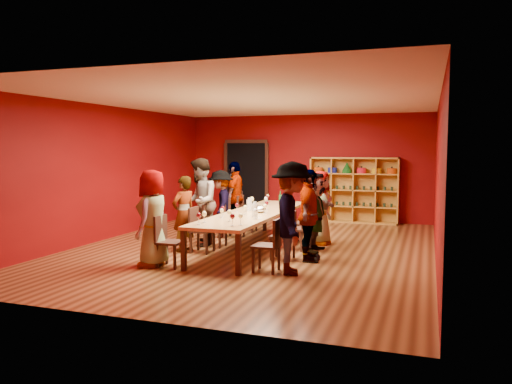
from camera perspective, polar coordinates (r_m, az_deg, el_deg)
room_shell at (r=10.10m, az=-0.19°, el=1.93°), size 7.10×9.10×3.04m
tasting_table at (r=10.18m, az=-0.18°, el=-2.58°), size 1.10×4.50×0.75m
doorway at (r=14.90m, az=-1.06°, el=1.46°), size 1.40×0.17×2.30m
shelving_unit at (r=14.01m, az=11.13°, el=0.57°), size 2.40×0.40×1.80m
chair_person_left_0 at (r=8.78m, az=-10.21°, el=-5.22°), size 0.42×0.42×0.89m
person_left_0 at (r=8.85m, az=-11.71°, el=-2.92°), size 0.52×0.85×1.68m
chair_person_left_1 at (r=9.89m, az=-6.57°, el=-4.02°), size 0.42×0.42×0.89m
person_left_1 at (r=10.00m, az=-8.26°, el=-2.47°), size 0.58×0.66×1.50m
chair_person_left_2 at (r=10.45m, az=-5.08°, el=-3.52°), size 0.42×0.42×0.89m
person_left_2 at (r=10.51m, az=-6.44°, el=-1.16°), size 0.80×1.01×1.84m
chair_person_left_3 at (r=11.43m, az=-2.87°, el=-2.78°), size 0.42×0.42×0.89m
person_left_3 at (r=11.49m, az=-4.04°, el=-1.34°), size 0.75×1.08×1.55m
chair_person_left_4 at (r=12.24m, az=-1.32°, el=-2.26°), size 0.42×0.42×0.89m
person_left_4 at (r=12.29m, az=-2.41°, el=-0.52°), size 0.52×1.04×1.72m
chair_person_right_0 at (r=8.27m, az=1.72°, el=-5.77°), size 0.42×0.42×0.89m
person_right_0 at (r=8.10m, az=4.17°, el=-2.98°), size 0.80×1.27×1.84m
chair_person_right_1 at (r=9.20m, az=3.55°, el=-4.69°), size 0.42×0.42×0.89m
person_right_1 at (r=9.04m, az=6.06°, el=-2.69°), size 0.55×1.02×1.67m
chair_person_right_2 at (r=10.06m, az=4.95°, el=-3.85°), size 0.42×0.42×0.89m
person_right_2 at (r=9.95m, az=6.71°, el=-2.23°), size 0.51×1.50×1.59m
chair_person_right_3 at (r=10.80m, az=5.95°, el=-3.26°), size 0.42×0.42×0.89m
person_right_3 at (r=10.71m, az=7.31°, el=-1.79°), size 0.53×0.82×1.57m
wine_glass_0 at (r=11.39m, az=1.13°, el=-0.81°), size 0.08×0.08×0.19m
wine_glass_1 at (r=8.86m, az=-3.04°, el=-2.40°), size 0.08×0.08×0.21m
wine_glass_2 at (r=11.73m, az=3.92°, el=-0.63°), size 0.08×0.08×0.20m
wine_glass_3 at (r=11.81m, az=4.13°, el=-0.62°), size 0.08×0.08×0.19m
wine_glass_4 at (r=8.43m, az=-1.78°, el=-2.81°), size 0.08×0.08×0.20m
wine_glass_5 at (r=9.12m, az=-0.11°, el=-2.21°), size 0.08×0.08×0.20m
wine_glass_6 at (r=8.55m, az=-6.56°, el=-2.73°), size 0.08×0.08×0.20m
wine_glass_7 at (r=12.07m, az=1.34°, el=-0.51°), size 0.07×0.07×0.18m
wine_glass_8 at (r=8.34m, az=-2.72°, el=-2.85°), size 0.09×0.09×0.21m
wine_glass_9 at (r=10.45m, az=1.23°, el=-1.32°), size 0.08×0.08×0.19m
wine_glass_10 at (r=9.35m, az=-3.94°, el=-2.17°), size 0.07×0.07×0.18m
wine_glass_11 at (r=8.76m, az=-5.94°, el=-2.54°), size 0.08×0.08×0.20m
wine_glass_12 at (r=9.91m, az=1.03°, el=-1.67°), size 0.08×0.08×0.19m
wine_glass_13 at (r=9.23m, az=-0.03°, el=-2.21°), size 0.07×0.07×0.18m
wine_glass_14 at (r=10.89m, az=3.10°, el=-1.02°), size 0.08×0.08×0.21m
wine_glass_15 at (r=11.07m, az=-0.47°, el=-0.86°), size 0.09×0.09×0.22m
wine_glass_16 at (r=11.88m, az=1.29°, el=-0.61°), size 0.07×0.07×0.18m
wine_glass_17 at (r=10.15m, az=-2.21°, el=-1.55°), size 0.07×0.07×0.19m
wine_glass_18 at (r=9.55m, az=-3.81°, el=-1.94°), size 0.08×0.08×0.19m
wine_glass_19 at (r=9.78m, az=-1.24°, el=-1.80°), size 0.07×0.07×0.18m
spittoon_bowl at (r=10.09m, az=0.40°, el=-1.98°), size 0.28×0.28×0.15m
carafe_a at (r=10.31m, az=-0.78°, el=-1.50°), size 0.12×0.12×0.28m
carafe_b at (r=9.41m, az=-0.13°, el=-2.08°), size 0.13×0.13×0.29m
wine_bottle at (r=11.82m, az=2.79°, el=-0.74°), size 0.07×0.07×0.29m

